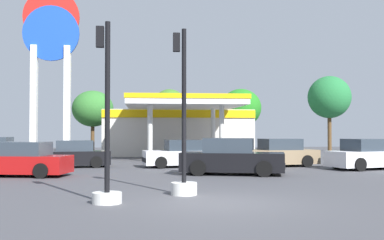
{
  "coord_description": "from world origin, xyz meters",
  "views": [
    {
      "loc": [
        -1.94,
        -12.49,
        1.92
      ],
      "look_at": [
        0.58,
        12.39,
        2.55
      ],
      "focal_mm": 43.57,
      "sensor_mm": 36.0,
      "label": 1
    }
  ],
  "objects": [
    {
      "name": "car_0",
      "position": [
        -7.24,
        8.21,
        0.67
      ],
      "size": [
        4.39,
        2.5,
        1.48
      ],
      "color": "black",
      "rests_on": "ground"
    },
    {
      "name": "tree_2",
      "position": [
        0.49,
        33.87,
        4.87
      ],
      "size": [
        2.88,
        2.88,
        6.16
      ],
      "color": "brown",
      "rests_on": "ground"
    },
    {
      "name": "car_3",
      "position": [
        1.95,
        8.12,
        0.74
      ],
      "size": [
        4.91,
        3.05,
        1.64
      ],
      "color": "black",
      "rests_on": "ground"
    },
    {
      "name": "traffic_signal_1",
      "position": [
        -0.78,
        1.63,
        1.24
      ],
      "size": [
        0.8,
        0.8,
        5.06
      ],
      "color": "silver",
      "rests_on": "ground"
    },
    {
      "name": "car_4",
      "position": [
        -5.85,
        13.19,
        0.66
      ],
      "size": [
        4.28,
        2.37,
        1.45
      ],
      "color": "black",
      "rests_on": "ground"
    },
    {
      "name": "car_1",
      "position": [
        9.46,
        10.32,
        0.7
      ],
      "size": [
        4.65,
        2.86,
        1.55
      ],
      "color": "black",
      "rests_on": "ground"
    },
    {
      "name": "station_pole_sign",
      "position": [
        -8.16,
        19.05,
        7.16
      ],
      "size": [
        3.69,
        0.56,
        11.42
      ],
      "color": "white",
      "rests_on": "ground"
    },
    {
      "name": "tree_4",
      "position": [
        16.46,
        32.46,
        5.36
      ],
      "size": [
        4.26,
        4.26,
        7.5
      ],
      "color": "brown",
      "rests_on": "ground"
    },
    {
      "name": "gas_station",
      "position": [
        0.71,
        25.6,
        2.07
      ],
      "size": [
        11.85,
        13.78,
        4.29
      ],
      "color": "beige",
      "rests_on": "ground"
    },
    {
      "name": "tree_3",
      "position": [
        7.61,
        33.29,
        4.29
      ],
      "size": [
        4.08,
        4.08,
        6.2
      ],
      "color": "brown",
      "rests_on": "ground"
    },
    {
      "name": "car_6",
      "position": [
        5.38,
        12.62,
        0.69
      ],
      "size": [
        4.51,
        2.48,
        1.53
      ],
      "color": "black",
      "rests_on": "ground"
    },
    {
      "name": "ground_plane",
      "position": [
        0.0,
        0.0,
        0.0
      ],
      "size": [
        90.0,
        90.0,
        0.0
      ],
      "primitive_type": "plane",
      "color": "#47474C",
      "rests_on": "ground"
    },
    {
      "name": "car_5",
      "position": [
        0.08,
        12.78,
        0.67
      ],
      "size": [
        4.32,
        2.3,
        1.48
      ],
      "color": "black",
      "rests_on": "ground"
    },
    {
      "name": "tree_1",
      "position": [
        -6.94,
        32.91,
        4.12
      ],
      "size": [
        3.94,
        3.94,
        5.87
      ],
      "color": "brown",
      "rests_on": "ground"
    },
    {
      "name": "traffic_signal_0",
      "position": [
        -2.97,
        0.16,
        1.34
      ],
      "size": [
        0.79,
        0.79,
        4.88
      ],
      "color": "silver",
      "rests_on": "ground"
    }
  ]
}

